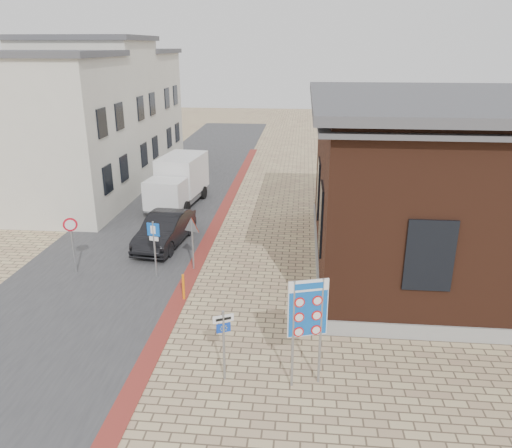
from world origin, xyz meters
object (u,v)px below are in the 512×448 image
at_px(sedan, 165,230).
at_px(essen_sign, 224,336).
at_px(parking_sign, 154,240).
at_px(box_truck, 178,181).
at_px(bollard, 183,287).
at_px(border_sign, 308,310).

relative_size(sedan, essen_sign, 2.12).
relative_size(essen_sign, parking_sign, 0.91).
height_order(sedan, box_truck, box_truck).
bearing_deg(bollard, parking_sign, 131.18).
height_order(box_truck, essen_sign, box_truck).
bearing_deg(sedan, bollard, -62.25).
relative_size(border_sign, parking_sign, 1.34).
bearing_deg(box_truck, parking_sign, -75.24).
height_order(sedan, bollard, sedan).
xyz_separation_m(sedan, bollard, (2.01, -4.99, -0.24)).
xyz_separation_m(box_truck, essen_sign, (4.96, -15.33, -0.03)).
height_order(sedan, essen_sign, essen_sign).
distance_m(sedan, bollard, 5.39).
bearing_deg(parking_sign, border_sign, -34.48).
relative_size(sedan, parking_sign, 1.92).
height_order(box_truck, parking_sign, box_truck).
height_order(box_truck, border_sign, border_sign).
bearing_deg(essen_sign, sedan, 89.51).
xyz_separation_m(border_sign, bollard, (-4.30, 4.30, -1.73)).
distance_m(box_truck, border_sign, 16.93).
xyz_separation_m(essen_sign, bollard, (-2.13, 4.30, -0.86)).
relative_size(sedan, box_truck, 0.83).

